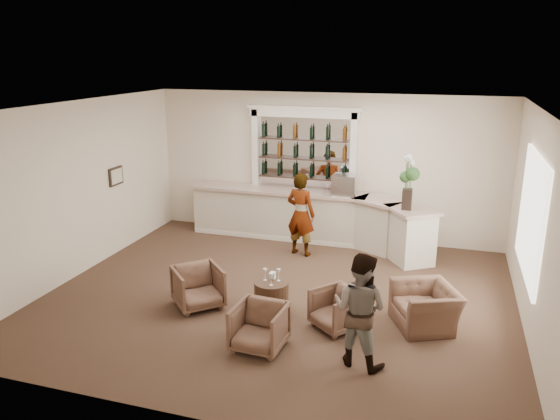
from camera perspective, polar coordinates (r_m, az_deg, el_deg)
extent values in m
plane|color=#513728|center=(9.77, -0.11, -8.97)|extent=(8.00, 8.00, 0.00)
cube|color=beige|center=(12.48, 4.75, 4.56)|extent=(8.00, 0.04, 3.30)
cube|color=beige|center=(11.04, -20.34, 2.05)|extent=(0.04, 7.00, 3.30)
cube|color=beige|center=(8.90, 25.28, -1.76)|extent=(0.04, 7.00, 3.30)
cube|color=silver|center=(8.88, -0.12, 10.67)|extent=(8.00, 7.00, 0.04)
cube|color=white|center=(9.35, 24.77, -0.55)|extent=(0.05, 2.40, 1.90)
cube|color=black|center=(11.96, -16.77, 3.41)|extent=(0.04, 0.46, 0.38)
cube|color=beige|center=(11.95, -16.67, 3.40)|extent=(0.01, 0.38, 0.30)
cube|color=silver|center=(12.67, -0.13, -0.38)|extent=(4.00, 0.70, 1.08)
cube|color=#C2A497|center=(12.51, -0.16, 2.10)|extent=(4.10, 0.82, 0.06)
cube|color=silver|center=(11.99, 10.31, -1.63)|extent=(1.12, 1.04, 1.08)
cube|color=#C2A497|center=(11.81, 10.44, 0.97)|extent=(1.27, 1.19, 0.06)
cube|color=silver|center=(11.43, 13.45, -2.70)|extent=(1.08, 1.14, 1.08)
cube|color=#C2A497|center=(11.25, 13.63, 0.02)|extent=(1.24, 1.29, 0.06)
cube|color=silver|center=(12.53, -0.58, -2.94)|extent=(4.00, 0.06, 0.10)
cube|color=white|center=(12.52, 2.52, 6.03)|extent=(2.15, 0.02, 1.65)
cube|color=silver|center=(12.90, -2.53, 4.07)|extent=(0.14, 0.16, 2.90)
cube|color=silver|center=(12.32, 7.60, 3.37)|extent=(0.14, 0.16, 2.90)
cube|color=silver|center=(12.34, 2.50, 10.06)|extent=(2.52, 0.16, 0.18)
cube|color=silver|center=(12.33, 2.51, 10.61)|extent=(2.64, 0.20, 0.08)
cube|color=#312018|center=(12.53, 2.36, 3.38)|extent=(2.05, 0.20, 0.03)
cube|color=#312018|center=(12.44, 2.38, 5.36)|extent=(2.05, 0.20, 0.03)
cube|color=#312018|center=(12.36, 2.41, 7.36)|extent=(2.05, 0.20, 0.03)
cylinder|color=#492E1F|center=(9.19, -0.90, -8.95)|extent=(0.58, 0.58, 0.50)
imported|color=gray|center=(11.43, 2.19, -0.44)|extent=(0.73, 0.57, 1.77)
imported|color=gray|center=(7.56, 8.34, -10.26)|extent=(0.92, 0.80, 1.62)
imported|color=brown|center=(9.36, -8.55, -7.97)|extent=(1.08, 1.08, 0.70)
imported|color=brown|center=(8.05, -2.18, -12.13)|extent=(0.76, 0.78, 0.67)
imported|color=brown|center=(8.64, 5.96, -10.30)|extent=(0.96, 0.96, 0.63)
imported|color=brown|center=(8.94, 14.94, -9.75)|extent=(1.22, 1.28, 0.65)
cube|color=silver|center=(11.98, 6.80, 2.63)|extent=(0.52, 0.44, 0.46)
cube|color=black|center=(11.10, 13.12, 1.11)|extent=(0.19, 0.19, 0.42)
cube|color=white|center=(9.19, -0.76, -6.83)|extent=(0.08, 0.08, 0.12)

